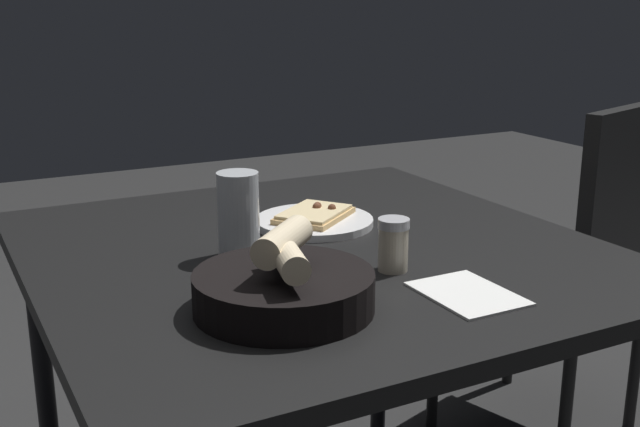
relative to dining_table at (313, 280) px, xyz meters
name	(u,v)px	position (x,y,z in m)	size (l,w,h in m)	color
dining_table	(313,280)	(0.00, 0.00, 0.00)	(0.99, 0.96, 0.71)	black
pizza_plate	(314,220)	(-0.12, 0.06, 0.07)	(0.23, 0.23, 0.04)	white
bread_basket	(284,287)	(0.24, -0.17, 0.10)	(0.26, 0.26, 0.12)	black
beer_glass	(239,219)	(-0.01, -0.14, 0.13)	(0.07, 0.07, 0.15)	silver
pepper_shaker	(393,248)	(0.17, 0.06, 0.10)	(0.05, 0.05, 0.09)	#BFB299
napkin	(468,294)	(0.31, 0.09, 0.06)	(0.16, 0.12, 0.00)	white
chair_near	(574,253)	(-0.17, 0.81, -0.13)	(0.55, 0.55, 0.90)	#2A2A2A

